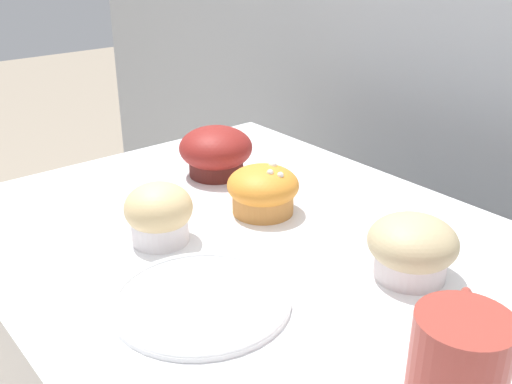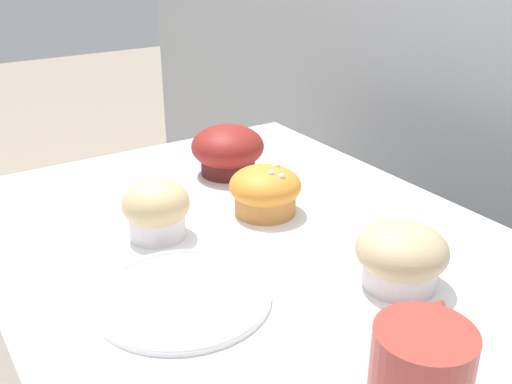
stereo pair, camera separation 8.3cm
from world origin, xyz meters
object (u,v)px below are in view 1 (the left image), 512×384
at_px(muffin_front_center, 159,214).
at_px(muffin_back_left, 216,151).
at_px(coffee_cup, 460,353).
at_px(serving_plate, 201,300).
at_px(muffin_back_right, 263,190).
at_px(muffin_front_left, 412,247).

distance_m(muffin_front_center, muffin_back_left, 0.24).
bearing_deg(coffee_cup, serving_plate, -158.68).
bearing_deg(muffin_back_right, muffin_front_left, 5.82).
xyz_separation_m(muffin_back_right, coffee_cup, (0.39, -0.10, 0.01)).
height_order(muffin_front_center, muffin_front_left, muffin_front_center).
height_order(muffin_front_center, serving_plate, muffin_front_center).
bearing_deg(muffin_front_center, muffin_back_right, 83.80).
height_order(muffin_back_left, muffin_front_left, muffin_back_left).
xyz_separation_m(muffin_back_left, muffin_front_left, (0.40, -0.01, -0.00)).
distance_m(muffin_back_right, serving_plate, 0.24).
relative_size(muffin_back_left, serving_plate, 0.60).
bearing_deg(muffin_front_center, coffee_cup, 8.46).
bearing_deg(muffin_front_left, muffin_back_left, 179.25).
bearing_deg(serving_plate, coffee_cup, 21.32).
xyz_separation_m(muffin_back_left, coffee_cup, (0.55, -0.13, 0.00)).
relative_size(muffin_back_left, coffee_cup, 1.00).
distance_m(muffin_back_right, coffee_cup, 0.40).
relative_size(muffin_front_center, coffee_cup, 0.74).
xyz_separation_m(muffin_front_center, serving_plate, (0.15, -0.04, -0.04)).
xyz_separation_m(muffin_back_right, muffin_front_left, (0.24, 0.02, 0.00)).
bearing_deg(muffin_front_center, serving_plate, -14.36).
xyz_separation_m(muffin_front_center, muffin_back_left, (-0.14, 0.19, 0.00)).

